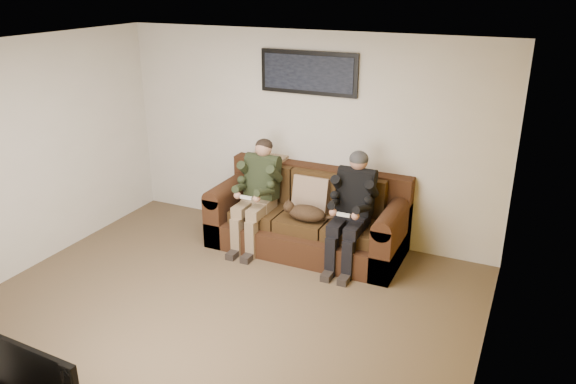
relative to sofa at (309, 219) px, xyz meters
The scene contains 15 objects.
floor 1.89m from the sofa, 97.67° to the right, with size 5.00×5.00×0.00m, color brown.
ceiling 2.90m from the sofa, 97.67° to the right, with size 5.00×5.00×0.00m, color silver.
wall_back 1.05m from the sofa, 120.74° to the left, with size 5.00×5.00×0.00m, color beige.
wall_front 4.20m from the sofa, 93.46° to the right, with size 5.00×5.00×0.00m, color beige.
wall_left 3.43m from the sofa, 146.26° to the right, with size 4.50×4.50×0.00m, color beige.
wall_right 3.05m from the sofa, 39.16° to the right, with size 4.50×4.50×0.00m, color beige.
accent_wall_right 3.04m from the sofa, 39.28° to the right, with size 4.50×4.50×0.00m, color #B58612.
sofa is the anchor object (origin of this frame).
throw_pillow 0.33m from the sofa, 90.00° to the left, with size 0.45×0.13×0.43m, color #977B63.
throw_blanket 0.98m from the sofa, 157.53° to the left, with size 0.48×0.24×0.09m, color tan.
person_left 0.75m from the sofa, 161.96° to the right, with size 0.51×0.87×1.33m.
person_right 0.75m from the sofa, 18.00° to the right, with size 0.51×0.86×1.34m.
cat 0.35m from the sofa, 77.92° to the right, with size 0.66×0.26×0.24m.
framed_poster 1.79m from the sofa, 117.67° to the left, with size 1.25×0.05×0.52m.
television 3.82m from the sofa, 96.14° to the right, with size 0.96×0.13×0.55m, color black.
Camera 1 is at (2.69, -4.06, 3.19)m, focal length 35.00 mm.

